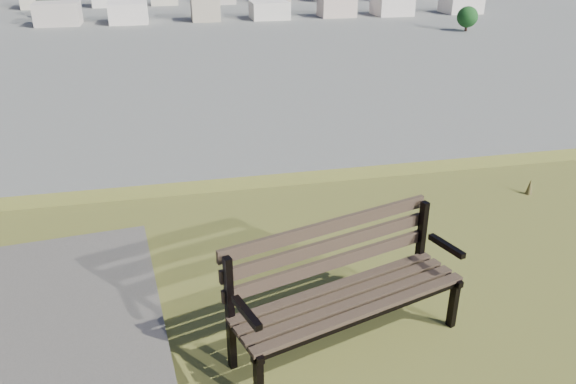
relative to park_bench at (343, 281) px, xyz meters
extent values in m
cube|color=#3F3224|center=(0.08, -0.25, -0.08)|extent=(1.62, 0.56, 0.03)
cube|color=#3F3224|center=(0.04, -0.15, -0.08)|extent=(1.62, 0.56, 0.03)
cube|color=#3F3224|center=(0.01, -0.04, -0.08)|extent=(1.62, 0.56, 0.03)
cube|color=#3F3224|center=(-0.02, 0.07, -0.08)|extent=(1.62, 0.56, 0.03)
cube|color=#3F3224|center=(-0.04, 0.14, 0.06)|extent=(1.61, 0.52, 0.09)
cube|color=#3F3224|center=(-0.05, 0.16, 0.20)|extent=(1.61, 0.52, 0.09)
cube|color=#3F3224|center=(-0.06, 0.18, 0.33)|extent=(1.61, 0.52, 0.09)
cube|color=black|center=(-0.68, -0.50, -0.29)|extent=(0.06, 0.07, 0.41)
cube|color=black|center=(-0.80, -0.12, -0.07)|extent=(0.06, 0.07, 0.86)
cube|color=black|center=(-0.74, -0.33, -0.11)|extent=(0.18, 0.46, 0.05)
cube|color=black|center=(-0.72, -0.37, 0.12)|extent=(0.14, 0.33, 0.04)
cube|color=black|center=(0.85, -0.04, -0.29)|extent=(0.06, 0.07, 0.41)
cube|color=black|center=(0.73, 0.35, -0.07)|extent=(0.06, 0.07, 0.86)
cube|color=black|center=(0.79, 0.14, -0.11)|extent=(0.18, 0.46, 0.05)
cube|color=black|center=(0.81, 0.10, 0.12)|extent=(0.14, 0.33, 0.04)
cube|color=black|center=(0.08, -0.26, -0.13)|extent=(1.61, 0.52, 0.04)
cube|color=black|center=(-0.02, 0.08, -0.13)|extent=(1.61, 0.52, 0.04)
cone|color=brown|center=(2.80, 1.91, -0.40)|extent=(0.08, 0.08, 0.18)
cube|color=#B7AA9D|center=(-35.60, 198.71, -21.99)|extent=(11.00, 11.00, 7.00)
cube|color=beige|center=(-11.60, 198.71, -21.99)|extent=(11.00, 11.00, 7.00)
cube|color=#BBBAC0|center=(12.40, 198.71, -21.99)|extent=(11.00, 11.00, 7.00)
cube|color=beige|center=(36.40, 198.71, -21.99)|extent=(11.00, 11.00, 7.00)
cube|color=tan|center=(60.40, 198.71, -21.99)|extent=(11.00, 11.00, 7.00)
cube|color=silver|center=(84.40, 198.71, -21.99)|extent=(11.00, 11.00, 7.00)
cube|color=beige|center=(108.40, 198.71, -21.99)|extent=(11.00, 11.00, 7.00)
cylinder|color=#301E18|center=(90.40, 158.71, -24.44)|extent=(0.80, 0.80, 2.10)
sphere|color=#123312|center=(90.40, 158.71, -21.29)|extent=(6.30, 6.30, 6.30)
cylinder|color=#301E18|center=(-39.60, 218.71, -24.14)|extent=(0.80, 0.80, 2.70)
sphere|color=#123312|center=(-39.60, 218.71, -20.09)|extent=(8.10, 8.10, 8.10)
camera|label=1|loc=(-1.06, -3.09, 2.18)|focal=35.00mm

